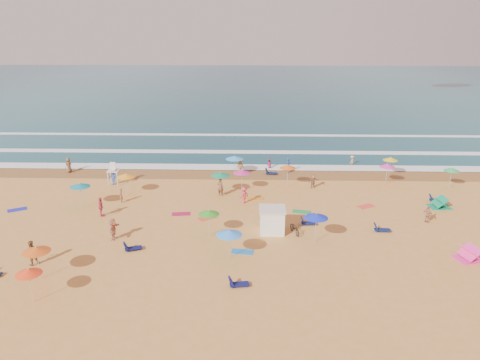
{
  "coord_description": "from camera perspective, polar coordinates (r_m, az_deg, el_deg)",
  "views": [
    {
      "loc": [
        1.51,
        -39.28,
        16.9
      ],
      "look_at": [
        0.29,
        6.0,
        1.5
      ],
      "focal_mm": 35.0,
      "sensor_mm": 36.0,
      "label": 1
    }
  ],
  "objects": [
    {
      "name": "beachgoers",
      "position": [
        46.92,
        -6.51,
        -1.38
      ],
      "size": [
        44.82,
        26.86,
        2.15
      ],
      "color": "#A9744E",
      "rests_on": "ground"
    },
    {
      "name": "bicycle",
      "position": [
        39.61,
        6.7,
        -5.85
      ],
      "size": [
        1.17,
        1.93,
        0.96
      ],
      "primitive_type": "imported",
      "rotation": [
        0.0,
        0.0,
        0.31
      ],
      "color": "black",
      "rests_on": "ground"
    },
    {
      "name": "surf_foam",
      "position": [
        62.9,
        0.11,
        3.29
      ],
      "size": [
        200.0,
        18.7,
        0.05
      ],
      "color": "white",
      "rests_on": "ground"
    },
    {
      "name": "lifeguard_stand",
      "position": [
        52.7,
        -15.14,
        0.6
      ],
      "size": [
        1.2,
        1.2,
        2.1
      ],
      "primitive_type": null,
      "color": "white",
      "rests_on": "ground"
    },
    {
      "name": "ocean",
      "position": [
        124.44,
        0.85,
        10.97
      ],
      "size": [
        220.0,
        140.0,
        0.18
      ],
      "primitive_type": "cube",
      "color": "#0C4756",
      "rests_on": "ground"
    },
    {
      "name": "ground",
      "position": [
        42.79,
        -0.6,
        -4.49
      ],
      "size": [
        220.0,
        220.0,
        0.0
      ],
      "primitive_type": "plane",
      "color": "gold",
      "rests_on": "ground"
    },
    {
      "name": "popup_tents",
      "position": [
        43.86,
        24.54,
        -4.84
      ],
      "size": [
        3.94,
        12.35,
        1.2
      ],
      "color": "#FF38A1",
      "rests_on": "ground"
    },
    {
      "name": "loungers",
      "position": [
        40.39,
        8.53,
        -5.92
      ],
      "size": [
        50.76,
        25.07,
        0.34
      ],
      "color": "navy",
      "rests_on": "ground"
    },
    {
      "name": "towels",
      "position": [
        40.79,
        -3.74,
        -5.71
      ],
      "size": [
        46.85,
        20.04,
        0.03
      ],
      "color": "red",
      "rests_on": "ground"
    },
    {
      "name": "wet_sand",
      "position": [
        54.49,
        -0.12,
        0.71
      ],
      "size": [
        220.0,
        220.0,
        0.0
      ],
      "primitive_type": "plane",
      "color": "olive",
      "rests_on": "ground"
    },
    {
      "name": "beach_umbrellas",
      "position": [
        42.69,
        0.3,
        -1.37
      ],
      "size": [
        47.31,
        28.29,
        0.64
      ],
      "color": "#FF3F15",
      "rests_on": "ground"
    },
    {
      "name": "cabana_roof",
      "position": [
        39.13,
        3.97,
        -3.56
      ],
      "size": [
        2.2,
        2.2,
        0.12
      ],
      "primitive_type": "cube",
      "color": "silver",
      "rests_on": "cabana"
    },
    {
      "name": "cabana",
      "position": [
        39.54,
        3.94,
        -4.98
      ],
      "size": [
        2.0,
        2.0,
        2.0
      ],
      "primitive_type": "cube",
      "color": "white",
      "rests_on": "ground"
    }
  ]
}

